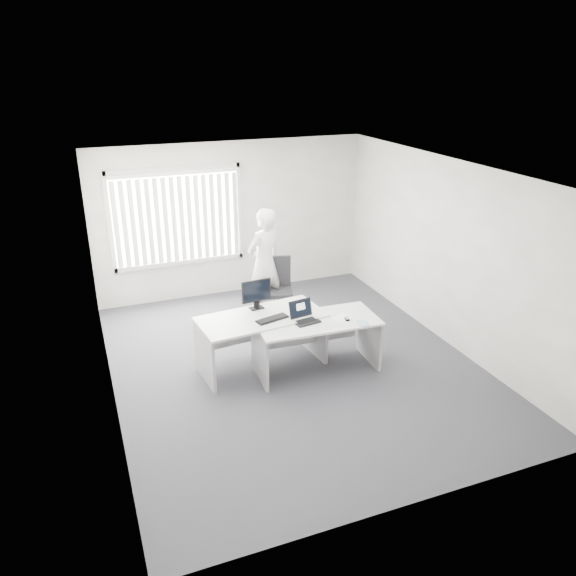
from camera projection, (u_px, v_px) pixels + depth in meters
name	position (u px, v px, depth m)	size (l,w,h in m)	color
ground	(293.00, 364.00, 8.16)	(6.00, 6.00, 0.00)	#4B4B52
wall_back	(232.00, 219.00, 10.21)	(5.00, 0.02, 2.80)	silver
wall_front	(417.00, 385.00, 5.05)	(5.00, 0.02, 2.80)	silver
wall_left	(102.00, 301.00, 6.79)	(0.02, 6.00, 2.80)	silver
wall_right	(447.00, 253.00, 8.47)	(0.02, 6.00, 2.80)	silver
ceiling	(294.00, 171.00, 7.10)	(5.00, 6.00, 0.02)	white
window	(177.00, 217.00, 9.78)	(2.32, 0.06, 1.76)	beige
blinds	(178.00, 220.00, 9.74)	(2.20, 0.10, 1.50)	white
desk_near	(317.00, 334.00, 7.82)	(1.73, 0.88, 0.77)	silver
desk_far	(262.00, 331.00, 7.88)	(1.82, 0.99, 0.80)	silver
office_chair	(279.00, 298.00, 9.61)	(0.73, 0.73, 1.02)	black
person	(264.00, 263.00, 9.40)	(0.69, 0.45, 1.88)	white
laptop	(306.00, 313.00, 7.63)	(0.35, 0.31, 0.27)	black
paper_sheet	(342.00, 318.00, 7.80)	(0.26, 0.19, 0.00)	white
mouse	(347.00, 319.00, 7.73)	(0.06, 0.09, 0.04)	#A7A7AA
booklet	(363.00, 323.00, 7.64)	(0.13, 0.19, 0.01)	white
keyboard	(272.00, 319.00, 7.69)	(0.47, 0.16, 0.02)	black
monitor	(256.00, 294.00, 7.96)	(0.44, 0.13, 0.44)	black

